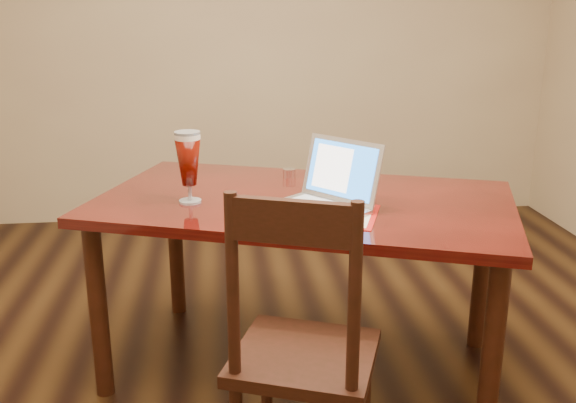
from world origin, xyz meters
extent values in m
cube|color=tan|center=(0.00, 2.50, 1.35)|extent=(4.50, 0.01, 2.70)
cube|color=#500E0A|center=(0.10, 0.28, 0.77)|extent=(1.92, 1.47, 0.04)
cylinder|color=black|center=(-0.75, 0.17, 0.38)|extent=(0.07, 0.07, 0.75)
cylinder|color=black|center=(0.68, -0.35, 0.38)|extent=(0.07, 0.07, 0.75)
cylinder|color=black|center=(-0.49, 0.91, 0.38)|extent=(0.07, 0.07, 0.75)
cylinder|color=black|center=(0.95, 0.39, 0.38)|extent=(0.07, 0.07, 0.75)
cube|color=#AA140F|center=(0.12, 0.07, 0.80)|extent=(0.53, 0.45, 0.00)
cube|color=silver|center=(0.12, 0.07, 0.80)|extent=(0.47, 0.40, 0.00)
cube|color=silver|center=(0.12, 0.08, 0.81)|extent=(0.42, 0.44, 0.02)
cube|color=#B0B0B4|center=(0.15, 0.12, 0.82)|extent=(0.28, 0.30, 0.00)
cube|color=silver|center=(0.06, 0.04, 0.82)|extent=(0.11, 0.11, 0.00)
cube|color=silver|center=(0.23, 0.19, 0.93)|extent=(0.29, 0.32, 0.24)
cube|color=blue|center=(0.23, 0.18, 0.94)|extent=(0.25, 0.28, 0.20)
cube|color=white|center=(0.20, 0.21, 0.94)|extent=(0.15, 0.17, 0.17)
cylinder|color=silver|center=(-0.37, 0.27, 0.80)|extent=(0.09, 0.09, 0.01)
cylinder|color=silver|center=(-0.37, 0.27, 0.84)|extent=(0.02, 0.02, 0.06)
cylinder|color=beige|center=(-0.37, 0.27, 1.06)|extent=(0.10, 0.10, 0.02)
cylinder|color=silver|center=(-0.37, 0.27, 1.08)|extent=(0.10, 0.10, 0.01)
cylinder|color=silver|center=(0.07, 0.63, 0.81)|extent=(0.06, 0.06, 0.04)
cylinder|color=silver|center=(0.25, 0.62, 0.81)|extent=(0.06, 0.06, 0.04)
cube|color=black|center=(0.01, -0.41, 0.46)|extent=(0.57, 0.56, 0.04)
cylinder|color=black|center=(-0.10, -0.18, 0.22)|extent=(0.04, 0.04, 0.44)
cylinder|color=black|center=(0.24, -0.31, 0.22)|extent=(0.04, 0.04, 0.44)
cylinder|color=black|center=(-0.22, -0.50, 0.77)|extent=(0.04, 0.04, 0.58)
cylinder|color=black|center=(0.12, -0.63, 0.77)|extent=(0.04, 0.04, 0.58)
cube|color=black|center=(-0.05, -0.57, 0.98)|extent=(0.35, 0.16, 0.13)
camera|label=1|loc=(-0.25, -2.24, 1.55)|focal=40.00mm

